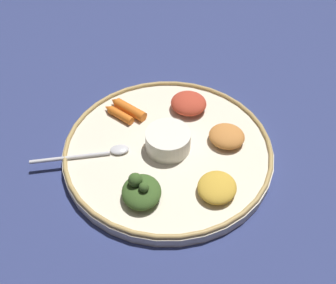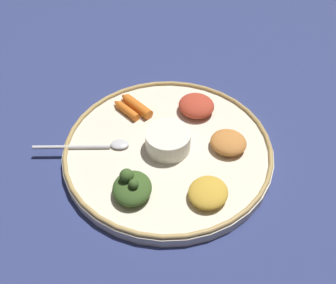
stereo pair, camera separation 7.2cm
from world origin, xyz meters
The scene contains 11 objects.
ground_plane centered at (0.00, 0.00, 0.00)m, with size 2.40×2.40×0.00m, color navy.
platter centered at (0.00, 0.00, 0.01)m, with size 0.38×0.38×0.02m, color beige.
platter_rim centered at (0.00, 0.00, 0.02)m, with size 0.38×0.38×0.01m, color tan.
center_bowl centered at (0.00, 0.00, 0.04)m, with size 0.08×0.08×0.04m.
spoon centered at (-0.01, 0.13, 0.02)m, with size 0.03×0.17×0.01m.
greens_pile centered at (-0.10, 0.05, 0.04)m, with size 0.07×0.07×0.05m.
carrot_near_spoon centered at (0.10, 0.07, 0.03)m, with size 0.07×0.07×0.02m.
carrot_outer centered at (0.09, 0.09, 0.03)m, with size 0.06×0.06×0.02m.
mound_squash centered at (0.01, -0.11, 0.03)m, with size 0.06×0.07×0.03m, color #C67A38.
mound_berbere_red centered at (0.10, -0.05, 0.03)m, with size 0.07×0.07×0.03m, color #B73D28.
mound_lentil_yellow centered at (-0.11, -0.07, 0.03)m, with size 0.07×0.06×0.02m, color gold.
Camera 1 is at (-0.49, 0.05, 0.55)m, focal length 42.86 mm.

